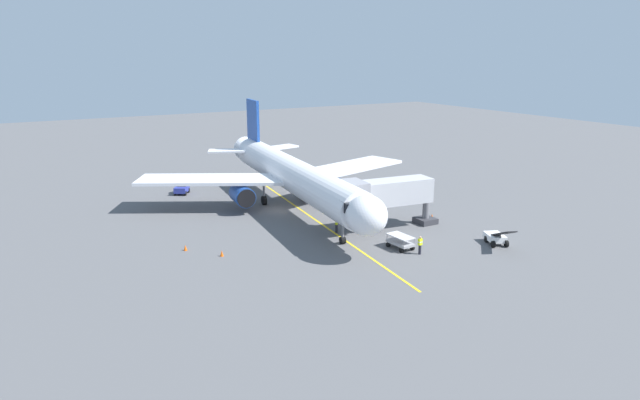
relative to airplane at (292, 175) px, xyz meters
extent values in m
plane|color=#565659|center=(2.01, -0.20, -4.00)|extent=(220.00, 220.00, 0.00)
cube|color=yellow|center=(0.03, 6.28, -4.00)|extent=(4.59, 39.79, 0.01)
cylinder|color=white|center=(0.03, 0.28, 0.10)|extent=(7.48, 34.21, 3.80)
ellipsoid|color=white|center=(2.01, 18.37, 0.10)|extent=(4.02, 4.37, 3.61)
cone|color=white|center=(-1.98, -18.11, 0.10)|extent=(3.73, 3.35, 3.42)
cube|color=black|center=(1.86, 16.98, 0.65)|extent=(3.38, 1.94, 0.90)
cube|color=white|center=(-8.85, -2.49, -0.50)|extent=(17.82, 9.63, 0.36)
cylinder|color=#1E479E|center=(-5.84, -0.08, -2.00)|extent=(2.66, 3.63, 2.30)
cylinder|color=black|center=(-5.65, 1.66, -2.00)|extent=(2.11, 0.43, 2.10)
cube|color=white|center=(8.10, -4.35, -0.50)|extent=(17.48, 12.65, 0.36)
cylinder|color=#1E479E|center=(5.69, -1.35, -2.00)|extent=(2.66, 3.63, 2.30)
cylinder|color=black|center=(5.88, 0.39, -2.00)|extent=(2.11, 0.43, 2.10)
cube|color=#1E479E|center=(-1.66, -15.13, 3.90)|extent=(0.88, 4.81, 7.20)
cube|color=white|center=(-4.80, -14.48, 0.70)|extent=(6.75, 3.65, 0.24)
cube|color=white|center=(1.56, -15.18, 0.70)|extent=(6.82, 4.82, 0.24)
cylinder|color=slate|center=(1.50, 13.70, -2.27)|extent=(0.24, 0.24, 2.77)
cylinder|color=black|center=(1.50, 13.70, -3.65)|extent=(0.52, 0.74, 0.70)
cylinder|color=slate|center=(-2.88, -2.42, -2.07)|extent=(0.24, 0.24, 2.77)
cylinder|color=black|center=(-2.88, -2.42, -3.45)|extent=(0.57, 1.14, 1.10)
cylinder|color=slate|center=(2.29, -2.99, -2.07)|extent=(0.24, 0.24, 2.77)
cylinder|color=black|center=(2.29, -2.99, -3.45)|extent=(0.57, 1.14, 1.10)
cube|color=#B7B7BC|center=(-5.23, 11.92, -0.10)|extent=(9.23, 3.56, 2.50)
cube|color=gray|center=(-0.76, 11.43, -0.10)|extent=(3.13, 3.49, 3.00)
cylinder|color=slate|center=(-9.71, 12.41, -2.05)|extent=(0.70, 0.70, 3.90)
cube|color=#333338|center=(-9.71, 12.41, -3.70)|extent=(2.00, 2.00, 0.60)
cylinder|color=#23232D|center=(-3.09, 19.58, -3.56)|extent=(0.26, 0.26, 0.88)
cube|color=#D8EA19|center=(-3.09, 19.58, -2.82)|extent=(0.40, 0.28, 0.60)
cube|color=silver|center=(-3.09, 19.58, -2.82)|extent=(0.43, 0.29, 0.10)
sphere|color=tan|center=(-3.09, 19.58, -2.40)|extent=(0.22, 0.22, 0.22)
cylinder|color=#23232D|center=(0.25, 10.49, -3.56)|extent=(0.26, 0.26, 0.88)
cube|color=#D8EA19|center=(0.25, 10.49, -2.82)|extent=(0.43, 0.44, 0.60)
cube|color=silver|center=(0.25, 10.49, -2.82)|extent=(0.45, 0.47, 0.10)
sphere|color=tan|center=(0.25, 10.49, -2.40)|extent=(0.22, 0.22, 0.22)
cube|color=#9E9EA3|center=(-2.48, 17.48, -3.44)|extent=(1.56, 2.68, 0.24)
cube|color=silver|center=(-2.48, 17.48, -2.77)|extent=(1.56, 2.68, 0.08)
cylinder|color=slate|center=(-3.17, 18.64, -3.04)|extent=(0.06, 0.06, 0.55)
cylinder|color=slate|center=(-1.94, 18.72, -3.04)|extent=(0.06, 0.06, 0.55)
cylinder|color=slate|center=(-3.02, 16.25, -3.04)|extent=(0.06, 0.06, 0.55)
cylinder|color=slate|center=(-1.78, 16.33, -3.04)|extent=(0.06, 0.06, 0.55)
cylinder|color=black|center=(-3.19, 18.39, -3.78)|extent=(0.28, 0.46, 0.44)
cylinder|color=black|center=(-1.89, 18.47, -3.78)|extent=(0.28, 0.46, 0.44)
cylinder|color=black|center=(-3.07, 16.49, -3.78)|extent=(0.28, 0.46, 0.44)
cylinder|color=black|center=(-1.77, 16.58, -3.78)|extent=(0.28, 0.46, 0.44)
cube|color=white|center=(-11.28, 20.75, -3.38)|extent=(2.22, 2.60, 0.60)
cube|color=black|center=(-10.67, 22.23, -2.48)|extent=(2.26, 3.81, 1.61)
cylinder|color=black|center=(-11.44, 22.06, -3.68)|extent=(0.47, 0.69, 0.64)
cylinder|color=black|center=(-10.24, 21.57, -3.68)|extent=(0.47, 0.69, 0.64)
cylinder|color=black|center=(-12.01, 20.67, -3.68)|extent=(0.47, 0.69, 0.64)
cylinder|color=black|center=(-10.81, 20.18, -3.68)|extent=(0.47, 0.69, 0.64)
cube|color=#2D3899|center=(9.39, -13.15, -3.35)|extent=(2.47, 2.74, 0.70)
cube|color=black|center=(9.24, -13.41, -2.75)|extent=(1.41, 1.34, 0.50)
cylinder|color=black|center=(9.25, -12.13, -3.70)|extent=(0.52, 0.64, 0.60)
cylinder|color=black|center=(10.36, -12.80, -3.70)|extent=(0.52, 0.64, 0.60)
cylinder|color=black|center=(8.42, -13.50, -3.70)|extent=(0.52, 0.64, 0.60)
cylinder|color=black|center=(9.54, -14.17, -3.70)|extent=(0.52, 0.64, 0.60)
cone|color=#F2590F|center=(15.16, 8.16, -3.73)|extent=(0.32, 0.32, 0.55)
cone|color=#F2590F|center=(-11.50, 11.39, -3.73)|extent=(0.32, 0.32, 0.55)
cone|color=#F2590F|center=(12.74, 11.24, -3.73)|extent=(0.32, 0.32, 0.55)
camera|label=1|loc=(28.23, 56.61, 13.67)|focal=31.29mm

